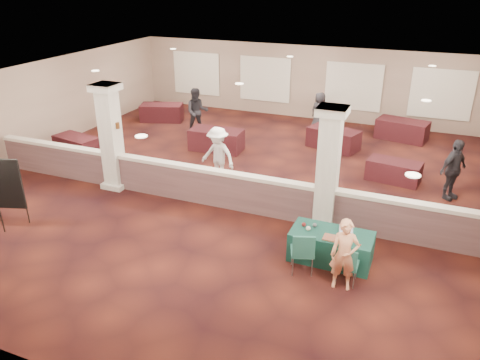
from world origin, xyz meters
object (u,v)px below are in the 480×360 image
at_px(conf_chair_side, 303,250).
at_px(far_table_front_left, 77,145).
at_px(conf_chair_main, 347,263).
at_px(far_table_front_right, 394,171).
at_px(far_table_back_center, 333,139).
at_px(attendee_d, 319,112).
at_px(attendee_b, 218,155).
at_px(woman, 344,255).
at_px(far_table_back_left, 162,112).
at_px(attendee_a, 197,112).
at_px(far_table_back_right, 402,130).
at_px(near_table, 331,246).
at_px(easel_board, 1,185).
at_px(attendee_c, 453,170).
at_px(far_table_front_center, 216,140).

xyz_separation_m(conf_chair_side, far_table_front_left, (-9.53, 4.06, -0.26)).
height_order(conf_chair_main, far_table_front_right, conf_chair_main).
bearing_deg(far_table_back_center, attendee_d, 117.95).
bearing_deg(attendee_b, conf_chair_side, -34.57).
bearing_deg(woman, conf_chair_main, 57.27).
bearing_deg(far_table_back_left, attendee_a, -25.47).
bearing_deg(attendee_a, conf_chair_side, -79.16).
bearing_deg(far_table_back_right, conf_chair_main, -91.54).
xyz_separation_m(near_table, far_table_back_left, (-9.33, 8.12, 0.01)).
xyz_separation_m(far_table_back_center, far_table_back_right, (2.29, 2.05, 0.01)).
relative_size(conf_chair_main, attendee_a, 0.47).
relative_size(easel_board, attendee_c, 1.05).
bearing_deg(conf_chair_side, far_table_back_center, 78.22).
relative_size(attendee_a, attendee_b, 1.05).
distance_m(far_table_front_right, far_table_back_left, 10.63).
height_order(conf_chair_side, far_table_front_right, conf_chair_side).
distance_m(near_table, attendee_a, 9.90).
xyz_separation_m(conf_chair_main, attendee_b, (-4.71, 3.79, 0.37)).
xyz_separation_m(conf_chair_main, far_table_back_left, (-9.83, 8.91, -0.16)).
distance_m(conf_chair_main, far_table_back_left, 13.27).
bearing_deg(near_table, far_table_front_center, 134.73).
relative_size(conf_chair_main, far_table_back_left, 0.49).
height_order(far_table_front_center, attendee_d, attendee_d).
bearing_deg(easel_board, far_table_back_right, 34.50).
relative_size(near_table, easel_board, 0.97).
relative_size(attendee_b, attendee_c, 0.99).
bearing_deg(woman, far_table_front_center, 122.77).
bearing_deg(far_table_back_center, attendee_c, -36.23).
height_order(woman, far_table_back_center, woman).
bearing_deg(far_table_front_center, attendee_b, -64.06).
bearing_deg(near_table, attendee_a, 135.33).
relative_size(woman, attendee_d, 0.99).
xyz_separation_m(woman, far_table_back_left, (-9.77, 9.04, -0.43)).
bearing_deg(attendee_b, woman, -29.59).
bearing_deg(far_table_front_right, far_table_back_right, 91.46).
bearing_deg(far_table_back_right, attendee_d, -178.18).
bearing_deg(attendee_c, far_table_back_right, 56.02).
relative_size(far_table_back_left, far_table_back_center, 0.98).
bearing_deg(far_table_front_center, near_table, -45.70).
bearing_deg(attendee_a, easel_board, -126.34).
height_order(near_table, attendee_a, attendee_a).
distance_m(far_table_front_center, far_table_front_right, 6.40).
bearing_deg(far_table_back_center, far_table_back_right, 41.80).
bearing_deg(attendee_c, attendee_d, 82.78).
distance_m(far_table_front_right, attendee_b, 5.59).
distance_m(far_table_front_left, attendee_b, 5.82).
height_order(woman, far_table_back_left, woman).
bearing_deg(attendee_d, far_table_back_left, 30.65).
xyz_separation_m(conf_chair_side, far_table_back_left, (-8.86, 8.88, -0.23)).
relative_size(conf_chair_main, attendee_d, 0.56).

